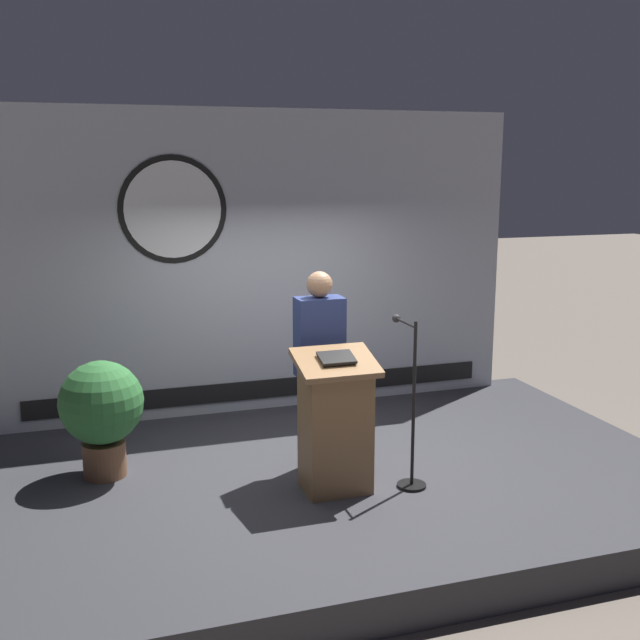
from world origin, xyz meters
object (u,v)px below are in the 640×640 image
object	(u,v)px
podium	(335,424)
potted_plant	(102,408)
microphone_stand	(410,429)
speaker_person	(320,369)

from	to	relation	value
podium	potted_plant	size ratio (longest dim) A/B	1.16
microphone_stand	podium	bearing A→B (deg)	171.08
microphone_stand	potted_plant	world-z (taller)	microphone_stand
speaker_person	potted_plant	bearing A→B (deg)	167.75
podium	potted_plant	bearing A→B (deg)	153.84
podium	microphone_stand	distance (m)	0.63
podium	potted_plant	xyz separation A→B (m)	(-1.77, 0.87, 0.04)
microphone_stand	potted_plant	bearing A→B (deg)	157.95
microphone_stand	potted_plant	distance (m)	2.57
podium	microphone_stand	world-z (taller)	microphone_stand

